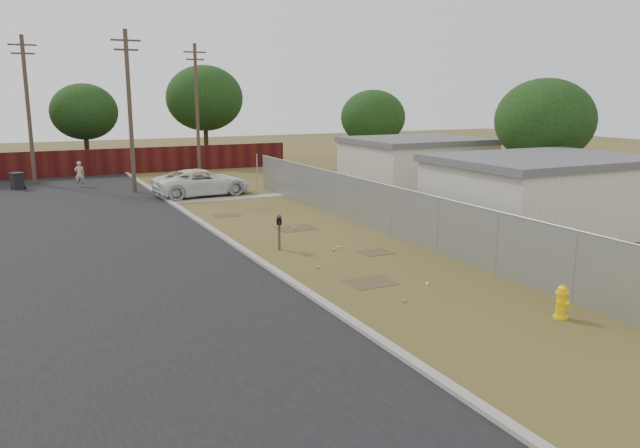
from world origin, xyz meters
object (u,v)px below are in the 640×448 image
mailbox (279,223)px  trash_bin (17,181)px  pickup_truck (202,182)px  pedestrian (80,174)px  fire_hydrant (562,302)px

mailbox → trash_bin: (-8.28, 20.26, -0.46)m
pickup_truck → mailbox: bearing=170.5°
pedestrian → pickup_truck: bearing=142.6°
fire_hydrant → pickup_truck: size_ratio=0.17×
mailbox → trash_bin: 21.89m
mailbox → pedestrian: (-4.85, 19.78, -0.20)m
fire_hydrant → mailbox: (-3.63, 9.65, 0.56)m
mailbox → trash_bin: mailbox is taller
pedestrian → fire_hydrant: bearing=117.5°
pickup_truck → pedestrian: pedestrian is taller
fire_hydrant → trash_bin: (-11.91, 29.91, 0.09)m
mailbox → fire_hydrant: bearing=-69.4°
mailbox → pedestrian: size_ratio=0.79×
pedestrian → trash_bin: 3.47m
fire_hydrant → pedestrian: pedestrian is taller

